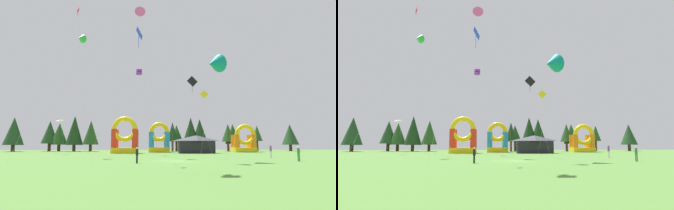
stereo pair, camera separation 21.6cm
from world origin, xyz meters
The scene contains 30 objects.
ground_plane centered at (0.00, 0.00, 0.00)m, with size 120.00×120.00×0.00m, color #548438.
kite_pink_delta centered at (-4.87, 11.86, 23.42)m, with size 5.02×1.90×24.39m.
kite_blue_diamond centered at (-4.38, -4.39, 13.51)m, with size 4.11×2.25×14.18m.
kite_white_parafoil centered at (-20.44, 23.08, 6.33)m, with size 1.85×2.25×6.72m.
kite_yellow_diamond centered at (7.00, 18.67, 10.96)m, with size 3.74×3.64×11.60m.
kite_teal_delta centered at (4.74, -0.33, 11.67)m, with size 3.32×3.64×12.99m.
kite_red_diamond centered at (-17.52, 21.02, 27.78)m, with size 2.13×5.40×28.61m.
kite_green_delta centered at (-14.14, 10.81, 18.57)m, with size 7.75×3.79×19.37m.
kite_purple_box centered at (-5.19, 19.70, 15.44)m, with size 2.93×2.10×15.97m.
kite_black_diamond centered at (3.25, 8.51, 11.16)m, with size 3.38×1.93×11.84m.
person_midfield centered at (13.84, -1.92, 1.01)m, with size 0.41×0.41×1.69m.
person_left_edge centered at (14.51, 7.38, 1.08)m, with size 0.44×0.44×1.82m.
person_far_side centered at (-4.34, -4.03, 0.97)m, with size 0.38×0.38×1.64m.
inflatable_red_slide centered at (-0.93, 33.65, 2.59)m, with size 4.77×4.29×6.91m.
inflatable_orange_dome centered at (19.27, 33.90, 2.38)m, with size 5.16×4.30×6.56m.
inflatable_blue_arch centered at (-8.30, 27.64, 2.87)m, with size 5.52×4.37×7.64m.
festival_tent centered at (6.65, 26.75, 1.86)m, with size 7.28×4.23×3.72m.
tree_row_0 centered at (-37.88, 42.66, 5.17)m, with size 5.07×5.07×8.75m.
tree_row_1 centered at (-29.74, 45.37, 4.98)m, with size 4.42×4.42×8.02m.
tree_row_2 centered at (-27.16, 45.14, 4.56)m, with size 4.45×4.45×7.47m.
tree_row_3 centered at (-22.75, 43.30, 5.42)m, with size 4.50×4.50×9.24m.
tree_row_4 centered at (-18.56, 43.47, 4.86)m, with size 4.13×4.13×8.04m.
tree_row_5 centered at (2.77, 40.93, 4.98)m, with size 2.95×2.95×7.51m.
tree_row_6 centered at (4.13, 44.63, 4.82)m, with size 3.34×3.34×7.00m.
tree_row_7 centered at (7.82, 43.13, 5.29)m, with size 4.57×4.57×8.98m.
tree_row_8 centered at (10.17, 42.71, 5.02)m, with size 4.63×4.63×8.50m.
tree_row_9 centered at (17.62, 42.06, 4.78)m, with size 3.40×3.40×7.19m.
tree_row_10 centered at (19.32, 43.55, 4.57)m, with size 4.14×4.14×7.27m.
tree_row_11 centered at (25.71, 42.63, 4.70)m, with size 2.83×2.83×6.84m.
tree_row_12 centered at (35.59, 44.17, 4.48)m, with size 4.48×4.48×7.32m.
Camera 1 is at (-3.01, -34.43, 2.01)m, focal length 31.16 mm.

